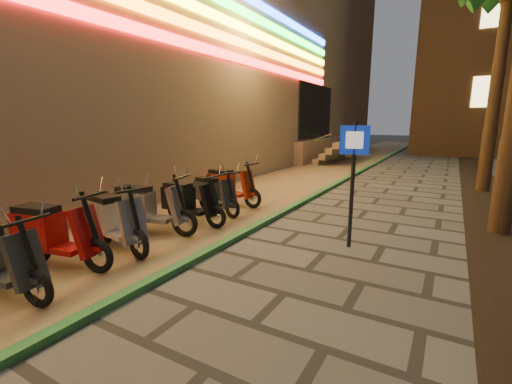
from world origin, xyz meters
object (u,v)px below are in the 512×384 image
Objects in this scene: scooter_10 at (228,185)px; scooter_6 at (112,219)px; pedestrian_sign at (353,168)px; scooter_5 at (52,233)px; scooter_9 at (213,193)px; scooter_7 at (147,207)px; scooter_8 at (187,201)px.

scooter_6 is at bearing -82.91° from scooter_10.
scooter_10 is (-0.10, 3.82, -0.00)m from scooter_6.
pedestrian_sign reaches higher than scooter_5.
scooter_5 is 1.03× the size of scooter_10.
scooter_6 is 1.10× the size of scooter_9.
pedestrian_sign is 4.11m from scooter_7.
scooter_6 is at bearing 70.55° from scooter_5.
pedestrian_sign is at bearing 40.80° from scooter_6.
scooter_6 is 1.06× the size of scooter_8.
scooter_8 is at bearing 73.15° from scooter_5.
scooter_8 is 1.04× the size of scooter_9.
pedestrian_sign reaches higher than scooter_8.
pedestrian_sign is 1.29× the size of scooter_6.
scooter_7 is 1.99m from scooter_9.
pedestrian_sign is at bearing 4.58° from scooter_7.
scooter_10 is at bearing 148.81° from pedestrian_sign.
scooter_6 reaches higher than scooter_10.
scooter_6 is (-3.69, -2.16, -0.93)m from pedestrian_sign.
scooter_5 is 1.02× the size of scooter_6.
scooter_5 and scooter_7 have the same top height.
pedestrian_sign is 1.27× the size of scooter_7.
pedestrian_sign is 4.38m from scooter_6.
scooter_9 is (0.07, 2.88, -0.04)m from scooter_6.
scooter_5 is at bearing -148.02° from pedestrian_sign.
scooter_6 is 0.98× the size of scooter_7.
scooter_10 is at bearing 101.87° from scooter_6.
pedestrian_sign is at bearing 5.08° from scooter_8.
scooter_7 is 2.92m from scooter_10.
scooter_10 is at bearing 77.89° from scooter_5.
scooter_7 reaches higher than scooter_10.
pedestrian_sign is 1.42× the size of scooter_9.
pedestrian_sign is at bearing 5.27° from scooter_9.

